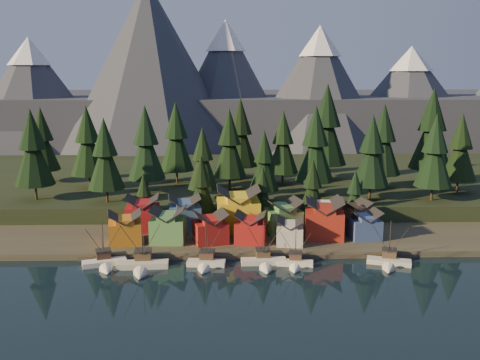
{
  "coord_description": "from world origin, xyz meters",
  "views": [
    {
      "loc": [
        -5.02,
        -105.26,
        43.45
      ],
      "look_at": [
        -1.52,
        30.0,
        16.1
      ],
      "focal_mm": 40.0,
      "sensor_mm": 36.0,
      "label": 1
    }
  ],
  "objects_px": {
    "boat_6": "(389,257)",
    "house_front_1": "(168,224)",
    "boat_3": "(264,257)",
    "boat_4": "(295,258)",
    "house_back_1": "(185,212)",
    "boat_0": "(104,258)",
    "house_back_0": "(143,212)",
    "house_front_0": "(125,227)",
    "boat_2": "(205,257)",
    "boat_1": "(142,259)"
  },
  "relations": [
    {
      "from": "boat_1",
      "to": "house_back_0",
      "type": "bearing_deg",
      "value": 94.47
    },
    {
      "from": "boat_1",
      "to": "house_back_1",
      "type": "height_order",
      "value": "boat_1"
    },
    {
      "from": "boat_4",
      "to": "house_front_1",
      "type": "relative_size",
      "value": 1.13
    },
    {
      "from": "boat_6",
      "to": "house_back_1",
      "type": "distance_m",
      "value": 54.4
    },
    {
      "from": "boat_2",
      "to": "boat_3",
      "type": "bearing_deg",
      "value": 8.51
    },
    {
      "from": "boat_2",
      "to": "boat_6",
      "type": "distance_m",
      "value": 41.93
    },
    {
      "from": "boat_2",
      "to": "boat_4",
      "type": "relative_size",
      "value": 1.14
    },
    {
      "from": "boat_4",
      "to": "boat_1",
      "type": "bearing_deg",
      "value": -169.63
    },
    {
      "from": "house_front_0",
      "to": "house_front_1",
      "type": "xyz_separation_m",
      "value": [
        10.57,
        0.93,
        0.38
      ]
    },
    {
      "from": "boat_2",
      "to": "house_front_1",
      "type": "xyz_separation_m",
      "value": [
        -9.85,
        14.2,
        3.81
      ]
    },
    {
      "from": "boat_4",
      "to": "house_front_1",
      "type": "distance_m",
      "value": 33.81
    },
    {
      "from": "boat_1",
      "to": "house_front_0",
      "type": "bearing_deg",
      "value": 109.88
    },
    {
      "from": "boat_0",
      "to": "house_back_0",
      "type": "relative_size",
      "value": 1.21
    },
    {
      "from": "boat_3",
      "to": "boat_2",
      "type": "bearing_deg",
      "value": 179.98
    },
    {
      "from": "boat_2",
      "to": "house_front_0",
      "type": "xyz_separation_m",
      "value": [
        -20.42,
        13.27,
        3.44
      ]
    },
    {
      "from": "boat_0",
      "to": "boat_3",
      "type": "distance_m",
      "value": 36.36
    },
    {
      "from": "boat_0",
      "to": "house_front_0",
      "type": "height_order",
      "value": "boat_0"
    },
    {
      "from": "house_front_0",
      "to": "house_back_0",
      "type": "distance_m",
      "value": 11.36
    },
    {
      "from": "boat_3",
      "to": "boat_6",
      "type": "xyz_separation_m",
      "value": [
        28.5,
        -0.83,
        0.05
      ]
    },
    {
      "from": "house_back_1",
      "to": "boat_1",
      "type": "bearing_deg",
      "value": -114.97
    },
    {
      "from": "boat_3",
      "to": "house_back_1",
      "type": "distance_m",
      "value": 31.22
    },
    {
      "from": "boat_2",
      "to": "house_front_0",
      "type": "bearing_deg",
      "value": 153.05
    },
    {
      "from": "boat_3",
      "to": "house_front_0",
      "type": "relative_size",
      "value": 1.24
    },
    {
      "from": "boat_6",
      "to": "house_front_1",
      "type": "bearing_deg",
      "value": -178.3
    },
    {
      "from": "boat_2",
      "to": "boat_3",
      "type": "xyz_separation_m",
      "value": [
        13.42,
        0.57,
        -0.24
      ]
    },
    {
      "from": "boat_1",
      "to": "boat_6",
      "type": "distance_m",
      "value": 56.12
    },
    {
      "from": "boat_4",
      "to": "house_front_0",
      "type": "bearing_deg",
      "value": 170.46
    },
    {
      "from": "boat_0",
      "to": "house_front_1",
      "type": "distance_m",
      "value": 19.15
    },
    {
      "from": "boat_4",
      "to": "house_back_0",
      "type": "xyz_separation_m",
      "value": [
        -38.11,
        24.6,
        4.55
      ]
    },
    {
      "from": "boat_2",
      "to": "house_back_0",
      "type": "bearing_deg",
      "value": 132.18
    },
    {
      "from": "boat_2",
      "to": "house_front_1",
      "type": "height_order",
      "value": "boat_2"
    },
    {
      "from": "boat_4",
      "to": "house_back_1",
      "type": "distance_m",
      "value": 36.67
    },
    {
      "from": "boat_3",
      "to": "house_front_1",
      "type": "bearing_deg",
      "value": 147.18
    },
    {
      "from": "house_back_0",
      "to": "boat_2",
      "type": "bearing_deg",
      "value": -58.03
    },
    {
      "from": "boat_0",
      "to": "boat_1",
      "type": "xyz_separation_m",
      "value": [
        8.76,
        -2.01,
        0.18
      ]
    },
    {
      "from": "house_front_0",
      "to": "house_back_0",
      "type": "height_order",
      "value": "house_back_0"
    },
    {
      "from": "boat_1",
      "to": "house_front_0",
      "type": "height_order",
      "value": "boat_1"
    },
    {
      "from": "boat_3",
      "to": "boat_6",
      "type": "distance_m",
      "value": 28.52
    },
    {
      "from": "boat_1",
      "to": "boat_2",
      "type": "relative_size",
      "value": 1.14
    },
    {
      "from": "boat_1",
      "to": "house_front_1",
      "type": "xyz_separation_m",
      "value": [
        4.33,
        15.43,
        3.75
      ]
    },
    {
      "from": "boat_1",
      "to": "boat_4",
      "type": "bearing_deg",
      "value": -1.92
    },
    {
      "from": "boat_3",
      "to": "house_front_1",
      "type": "height_order",
      "value": "house_front_1"
    },
    {
      "from": "boat_4",
      "to": "house_back_1",
      "type": "xyz_separation_m",
      "value": [
        -26.84,
        24.58,
        4.5
      ]
    },
    {
      "from": "boat_3",
      "to": "house_back_0",
      "type": "relative_size",
      "value": 1.23
    },
    {
      "from": "boat_4",
      "to": "boat_6",
      "type": "distance_m",
      "value": 21.53
    },
    {
      "from": "boat_0",
      "to": "boat_3",
      "type": "relative_size",
      "value": 0.99
    },
    {
      "from": "boat_3",
      "to": "house_back_0",
      "type": "xyz_separation_m",
      "value": [
        -31.13,
        23.7,
        4.45
      ]
    },
    {
      "from": "boat_6",
      "to": "house_back_0",
      "type": "xyz_separation_m",
      "value": [
        -59.63,
        24.53,
        4.39
      ]
    },
    {
      "from": "house_front_0",
      "to": "house_front_1",
      "type": "height_order",
      "value": "house_front_1"
    },
    {
      "from": "house_front_1",
      "to": "house_back_1",
      "type": "bearing_deg",
      "value": 74.36
    }
  ]
}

